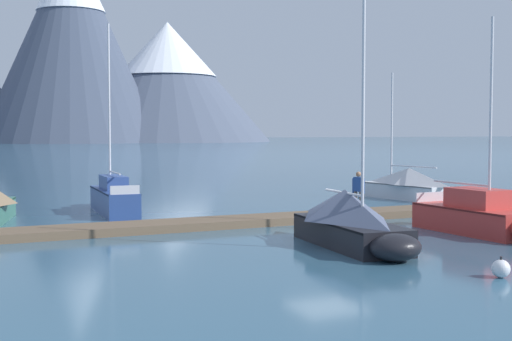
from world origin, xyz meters
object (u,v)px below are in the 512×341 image
Objects in this scene: sailboat_mid_dock_port at (351,220)px; sailboat_far_berth at (402,184)px; person_on_dock at (358,189)px; sailboat_second_berth at (112,197)px; mooring_buoy_channel_marker at (501,269)px; sailboat_mid_dock_starboard at (484,217)px.

sailboat_mid_dock_port is 1.14× the size of sailboat_far_berth.
sailboat_far_berth is 4.07× the size of person_on_dock.
sailboat_mid_dock_port is 16.30m from sailboat_far_berth.
sailboat_second_berth is 13.47m from sailboat_mid_dock_port.
person_on_dock reaches higher than mooring_buoy_channel_marker.
sailboat_far_berth is 20.24m from mooring_buoy_channel_marker.
sailboat_mid_dock_port is at bearing 99.73° from mooring_buoy_channel_marker.
sailboat_second_berth is 18.96m from mooring_buoy_channel_marker.
sailboat_second_berth is at bearing 107.72° from mooring_buoy_channel_marker.
mooring_buoy_channel_marker is (-4.79, -5.80, -0.40)m from sailboat_mid_dock_starboard.
sailboat_second_berth is 16.17m from sailboat_mid_dock_starboard.
sailboat_mid_dock_port is 1.03× the size of sailboat_mid_dock_starboard.
sailboat_mid_dock_starboard is at bearing -113.47° from sailboat_far_berth.
sailboat_second_berth is 15.70m from sailboat_far_berth.
sailboat_far_berth is 9.33m from person_on_dock.
mooring_buoy_channel_marker is at bearing -105.20° from person_on_dock.
sailboat_far_berth is at bearing -1.53° from sailboat_second_berth.
sailboat_mid_dock_starboard reaches higher than mooring_buoy_channel_marker.
sailboat_mid_dock_port reaches higher than sailboat_far_berth.
sailboat_second_berth reaches higher than mooring_buoy_channel_marker.
person_on_dock is (4.02, 5.83, 0.41)m from sailboat_mid_dock_port.
sailboat_mid_dock_port is at bearing -68.99° from sailboat_second_berth.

